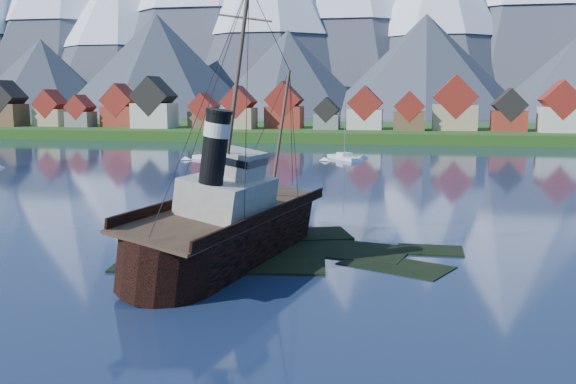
# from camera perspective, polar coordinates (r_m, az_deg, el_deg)

# --- Properties ---
(ground) EXTENTS (1400.00, 1400.00, 0.00)m
(ground) POSITION_cam_1_polar(r_m,az_deg,el_deg) (58.11, -2.39, -5.73)
(ground) COLOR #182645
(ground) RESTS_ON ground
(shoal) EXTENTS (31.71, 21.24, 1.14)m
(shoal) POSITION_cam_1_polar(r_m,az_deg,el_deg) (59.87, -0.25, -5.63)
(shoal) COLOR black
(shoal) RESTS_ON ground
(shore_bank) EXTENTS (600.00, 80.00, 3.20)m
(shore_bank) POSITION_cam_1_polar(r_m,az_deg,el_deg) (225.57, 7.64, 5.01)
(shore_bank) COLOR #1D4413
(shore_bank) RESTS_ON ground
(seawall) EXTENTS (600.00, 2.50, 2.00)m
(seawall) POSITION_cam_1_polar(r_m,az_deg,el_deg) (187.75, 6.95, 4.28)
(seawall) COLOR #3F3D38
(seawall) RESTS_ON ground
(town) EXTENTS (250.96, 16.69, 17.30)m
(town) POSITION_cam_1_polar(r_m,az_deg,el_deg) (212.07, -1.64, 7.28)
(town) COLOR maroon
(town) RESTS_ON ground
(tugboat_wreck) EXTENTS (7.16, 30.84, 24.44)m
(tugboat_wreck) POSITION_cam_1_polar(r_m,az_deg,el_deg) (57.88, -5.00, -2.70)
(tugboat_wreck) COLOR black
(tugboat_wreck) RESTS_ON ground
(sailboat_c) EXTENTS (9.88, 7.02, 12.80)m
(sailboat_c) POSITION_cam_1_polar(r_m,az_deg,el_deg) (143.00, -6.84, 3.00)
(sailboat_c) COLOR silver
(sailboat_c) RESTS_ON ground
(sailboat_e) EXTENTS (8.60, 10.64, 12.82)m
(sailboat_e) POSITION_cam_1_polar(r_m,az_deg,el_deg) (142.55, 5.03, 3.00)
(sailboat_e) COLOR silver
(sailboat_e) RESTS_ON ground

